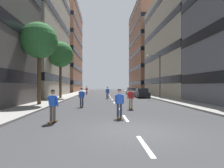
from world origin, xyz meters
The scene contains 19 objects.
ground_plane centered at (0.00, 24.15, 0.00)m, with size 144.93×144.93×0.00m, color #333335.
sidewalk_left centered at (-7.56, 27.17, 0.07)m, with size 2.81×66.42×0.14m, color gray.
sidewalk_right centered at (7.56, 27.17, 0.07)m, with size 2.81×66.42×0.14m, color gray.
lane_markings centered at (0.00, 25.50, 0.00)m, with size 0.16×57.20×0.01m.
building_left_mid centered at (-16.97, 26.09, 10.62)m, with size 16.14×19.19×21.06m.
building_left_far centered at (-16.97, 51.89, 13.93)m, with size 16.14×21.94×27.68m.
building_right_mid centered at (16.97, 26.09, 9.62)m, with size 16.14×20.91×19.06m.
building_right_far centered at (16.97, 51.89, 13.87)m, with size 16.14×22.23×27.57m.
parked_car_near centered at (4.95, 32.01, 0.70)m, with size 1.82×4.40×1.52m.
parked_car_mid centered at (4.95, 21.40, 0.70)m, with size 1.82×4.40×1.52m.
street_tree_near centered at (-7.56, 19.57, 6.51)m, with size 3.74×3.74×8.29m.
street_tree_mid centered at (-7.56, 10.38, 6.33)m, with size 3.52×3.52×8.00m.
streetlamp_right centered at (6.91, 19.28, 4.14)m, with size 2.13×0.30×6.50m.
skater_0 centered at (-3.25, 8.76, 0.98)m, with size 0.57×0.92×1.78m.
skater_1 centered at (-3.98, 1.81, 0.98)m, with size 0.57×0.92×1.78m.
skater_2 centered at (-4.73, 31.94, 0.98)m, with size 0.54×0.91×1.78m.
skater_3 centered at (-0.60, 19.52, 0.98)m, with size 0.54×0.91×1.78m.
skater_4 centered at (-0.37, 2.97, 0.98)m, with size 0.56×0.92×1.78m.
skater_5 centered at (0.96, 7.11, 1.02)m, with size 0.53×0.90×1.78m.
Camera 1 is at (-1.40, -8.02, 1.98)m, focal length 29.64 mm.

